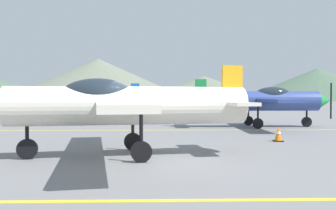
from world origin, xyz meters
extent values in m
plane|color=slate|center=(0.00, 0.00, 0.00)|extent=(400.00, 400.00, 0.00)
cube|color=yellow|center=(0.00, -4.70, 0.01)|extent=(80.00, 0.16, 0.01)
cube|color=yellow|center=(0.00, 8.56, 0.01)|extent=(80.00, 0.16, 0.01)
cylinder|color=silver|center=(-0.84, 0.16, 1.53)|extent=(7.25, 2.32, 1.16)
ellipsoid|color=#1E2833|center=(-1.78, 0.00, 1.87)|extent=(2.23, 1.28, 0.95)
cube|color=silver|center=(-1.26, 0.09, 1.58)|extent=(2.67, 9.32, 0.17)
cube|color=silver|center=(2.37, 0.70, 1.58)|extent=(1.18, 2.82, 0.11)
cube|color=#F2A519|center=(2.37, 0.70, 2.16)|extent=(0.67, 0.23, 1.26)
cylinder|color=black|center=(-3.75, -0.32, 0.82)|extent=(0.11, 0.11, 1.06)
cylinder|color=black|center=(-3.75, -0.32, 0.29)|extent=(0.60, 0.22, 0.59)
cylinder|color=black|center=(-0.83, 1.34, 0.82)|extent=(0.11, 0.11, 1.06)
cylinder|color=black|center=(-0.83, 1.34, 0.29)|extent=(0.60, 0.22, 0.59)
cylinder|color=black|center=(-0.45, -0.95, 0.82)|extent=(0.11, 0.11, 1.06)
cylinder|color=black|center=(-0.45, -0.95, 0.29)|extent=(0.60, 0.22, 0.59)
cylinder|color=#33478C|center=(5.76, 10.47, 1.53)|extent=(7.17, 1.26, 1.16)
cone|color=#1E8C3F|center=(9.70, 10.42, 1.53)|extent=(0.75, 0.99, 0.98)
cube|color=black|center=(10.13, 10.41, 1.53)|extent=(0.04, 0.13, 2.10)
ellipsoid|color=#1E2833|center=(6.71, 10.46, 1.87)|extent=(2.12, 0.98, 0.95)
cube|color=#33478C|center=(6.18, 10.47, 1.58)|extent=(1.29, 9.27, 0.17)
cube|color=#33478C|center=(2.50, 10.52, 1.58)|extent=(0.77, 2.74, 0.11)
cube|color=#1E8C3F|center=(2.50, 10.52, 2.16)|extent=(0.66, 0.14, 1.26)
cylinder|color=black|center=(8.71, 10.43, 0.82)|extent=(0.11, 0.11, 1.06)
cylinder|color=black|center=(8.71, 10.43, 0.29)|extent=(0.59, 0.13, 0.59)
cylinder|color=black|center=(5.53, 9.32, 0.82)|extent=(0.11, 0.11, 1.06)
cylinder|color=black|center=(5.53, 9.32, 0.29)|extent=(0.59, 0.13, 0.59)
cylinder|color=black|center=(5.57, 11.63, 0.82)|extent=(0.11, 0.11, 1.06)
cylinder|color=black|center=(5.57, 11.63, 0.29)|extent=(0.59, 0.13, 0.59)
cylinder|color=silver|center=(-5.01, 17.81, 1.53)|extent=(7.21, 1.62, 1.16)
cone|color=blue|center=(-8.95, 17.55, 1.53)|extent=(0.80, 1.03, 0.98)
cube|color=black|center=(-9.37, 17.53, 1.53)|extent=(0.05, 0.13, 2.10)
ellipsoid|color=#1E2833|center=(-5.96, 17.75, 1.87)|extent=(2.16, 1.08, 0.95)
cube|color=silver|center=(-5.43, 17.78, 1.58)|extent=(1.75, 9.31, 0.17)
cube|color=silver|center=(-1.76, 18.02, 1.58)|extent=(0.91, 2.78, 0.11)
cube|color=blue|center=(-1.76, 18.02, 2.16)|extent=(0.67, 0.17, 1.26)
cylinder|color=black|center=(-7.95, 17.62, 0.82)|extent=(0.11, 0.11, 1.06)
cylinder|color=black|center=(-7.95, 17.62, 0.29)|extent=(0.60, 0.16, 0.59)
cylinder|color=black|center=(-4.88, 18.98, 0.82)|extent=(0.11, 0.11, 1.06)
cylinder|color=black|center=(-4.88, 18.98, 0.29)|extent=(0.60, 0.16, 0.59)
cylinder|color=black|center=(-4.73, 16.67, 0.82)|extent=(0.11, 0.11, 1.06)
cylinder|color=black|center=(-4.73, 16.67, 0.29)|extent=(0.60, 0.16, 0.59)
cylinder|color=silver|center=(0.41, 30.02, 1.53)|extent=(7.18, 1.32, 1.16)
cone|color=blue|center=(4.35, 29.93, 1.53)|extent=(0.76, 1.00, 0.98)
cube|color=black|center=(4.77, 29.92, 1.53)|extent=(0.04, 0.13, 2.10)
ellipsoid|color=#1E2833|center=(1.35, 30.00, 1.87)|extent=(2.12, 0.99, 0.95)
cube|color=silver|center=(0.83, 30.01, 1.58)|extent=(1.36, 9.28, 0.17)
cube|color=silver|center=(-2.85, 30.09, 1.58)|extent=(0.80, 2.75, 0.11)
cube|color=blue|center=(-2.85, 30.09, 2.16)|extent=(0.67, 0.14, 1.26)
cylinder|color=black|center=(3.35, 29.95, 0.82)|extent=(0.11, 0.11, 1.06)
cylinder|color=black|center=(3.35, 29.95, 0.29)|extent=(0.59, 0.14, 0.59)
cylinder|color=black|center=(0.17, 28.87, 0.82)|extent=(0.11, 0.11, 1.06)
cylinder|color=black|center=(0.17, 28.87, 0.29)|extent=(0.59, 0.14, 0.59)
cylinder|color=black|center=(0.22, 31.18, 0.82)|extent=(0.11, 0.11, 1.06)
cylinder|color=black|center=(0.22, 31.18, 0.29)|extent=(0.59, 0.14, 0.59)
cube|color=white|center=(9.78, 34.98, 0.70)|extent=(4.66, 3.39, 0.75)
cube|color=black|center=(9.92, 34.92, 1.35)|extent=(2.84, 2.43, 0.55)
cylinder|color=black|center=(8.85, 36.38, 0.32)|extent=(0.67, 0.46, 0.64)
cylinder|color=black|center=(8.12, 34.73, 0.32)|extent=(0.67, 0.46, 0.64)
cylinder|color=black|center=(11.44, 35.22, 0.32)|extent=(0.67, 0.46, 0.64)
cylinder|color=black|center=(10.71, 33.58, 0.32)|extent=(0.67, 0.46, 0.64)
cube|color=black|center=(4.82, 3.62, 0.02)|extent=(0.36, 0.36, 0.04)
cone|color=orange|center=(4.82, 3.62, 0.32)|extent=(0.29, 0.29, 0.55)
cylinder|color=white|center=(4.82, 3.62, 0.34)|extent=(0.20, 0.20, 0.08)
cone|color=slate|center=(-19.14, 110.15, 6.86)|extent=(61.78, 61.78, 13.71)
cone|color=slate|center=(20.08, 153.26, 5.28)|extent=(59.64, 59.64, 10.56)
cone|color=#4C6651|center=(65.11, 139.61, 6.51)|extent=(64.20, 64.20, 13.02)
camera|label=1|loc=(0.01, -11.13, 1.83)|focal=39.98mm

